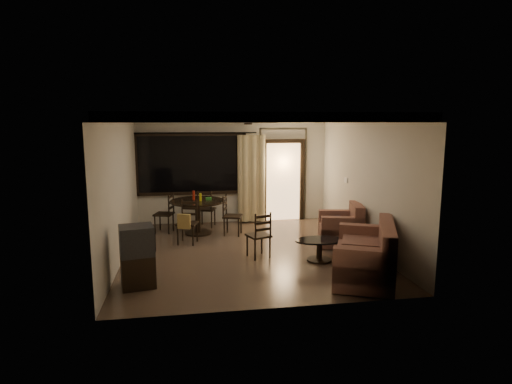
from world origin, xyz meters
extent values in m
plane|color=#7F6651|center=(0.00, 0.00, 0.00)|extent=(5.50, 5.50, 0.00)
plane|color=beige|center=(0.00, 2.75, 1.40)|extent=(5.00, 0.00, 5.00)
plane|color=beige|center=(0.00, -2.75, 1.40)|extent=(5.00, 0.00, 5.00)
plane|color=beige|center=(-2.50, 0.00, 1.40)|extent=(0.00, 5.50, 5.50)
plane|color=beige|center=(2.50, 0.00, 1.40)|extent=(0.00, 5.50, 5.50)
plane|color=white|center=(0.00, 0.00, 2.80)|extent=(5.50, 5.50, 0.00)
cube|color=black|center=(-1.10, 2.72, 1.57)|extent=(2.70, 0.04, 1.45)
cylinder|color=black|center=(-1.00, 2.63, 2.38)|extent=(3.20, 0.03, 0.03)
cube|color=#FFC684|center=(1.35, 2.71, 1.05)|extent=(0.91, 0.03, 2.08)
cube|color=white|center=(2.48, 1.05, 1.30)|extent=(0.02, 0.18, 0.12)
cylinder|color=black|center=(0.00, 0.00, 2.74)|extent=(0.03, 0.03, 0.12)
cylinder|color=black|center=(0.00, 0.00, 2.65)|extent=(0.16, 0.16, 0.08)
cylinder|color=black|center=(-0.98, 1.64, 0.79)|extent=(1.30, 1.30, 0.04)
cylinder|color=black|center=(-0.98, 1.64, 0.40)|extent=(0.13, 0.13, 0.76)
cylinder|color=black|center=(-0.98, 1.64, 0.02)|extent=(0.65, 0.65, 0.03)
cylinder|color=maroon|center=(-1.07, 1.72, 0.92)|extent=(0.06, 0.06, 0.22)
cylinder|color=gold|center=(-0.92, 1.56, 0.90)|extent=(0.06, 0.06, 0.18)
cube|color=#247924|center=(-0.72, 1.69, 0.83)|extent=(0.14, 0.10, 0.05)
cube|color=black|center=(-1.80, 1.89, 0.45)|extent=(0.53, 0.53, 0.04)
cube|color=black|center=(-0.17, 1.38, 0.45)|extent=(0.53, 0.53, 0.04)
cube|color=black|center=(-1.24, 0.82, 0.45)|extent=(0.53, 0.53, 0.04)
cube|color=#A29345|center=(-1.31, 0.60, 0.55)|extent=(0.29, 0.16, 0.32)
cube|color=black|center=(-0.75, 2.30, 0.45)|extent=(0.53, 0.53, 0.04)
cube|color=black|center=(-2.05, -1.57, 0.27)|extent=(0.61, 0.57, 0.54)
cube|color=black|center=(-2.05, -1.57, 0.78)|extent=(0.61, 0.57, 0.48)
cube|color=black|center=(-1.79, -1.52, 0.78)|extent=(0.09, 0.38, 0.33)
cube|color=#4E2724|center=(1.75, -1.79, 0.25)|extent=(1.58, 2.01, 0.45)
cube|color=#4E2724|center=(2.08, -1.94, 0.61)|extent=(0.92, 1.72, 0.72)
cube|color=#4E2724|center=(1.44, -2.52, 0.47)|extent=(0.95, 0.56, 0.56)
cube|color=#4E2724|center=(2.07, -1.07, 0.47)|extent=(0.95, 0.56, 0.56)
cube|color=#4E2724|center=(1.70, -1.77, 0.50)|extent=(1.24, 1.70, 0.13)
cube|color=#4E2724|center=(2.05, 0.17, 0.23)|extent=(1.07, 1.07, 0.42)
cube|color=#4E2724|center=(2.38, 0.09, 0.58)|extent=(0.41, 0.91, 0.68)
cube|color=#4E2724|center=(1.97, -0.18, 0.44)|extent=(0.91, 0.39, 0.52)
cube|color=#4E2724|center=(2.13, 0.51, 0.44)|extent=(0.91, 0.39, 0.52)
cube|color=#4E2724|center=(2.00, 0.18, 0.47)|extent=(0.77, 0.81, 0.13)
ellipsoid|color=navy|center=(2.00, 0.18, 0.58)|extent=(0.38, 0.31, 0.11)
ellipsoid|color=black|center=(1.28, -0.79, 0.41)|extent=(0.97, 0.58, 0.03)
cylinder|color=black|center=(1.28, -0.79, 0.20)|extent=(0.11, 0.11, 0.39)
cylinder|color=black|center=(1.28, -0.79, 0.02)|extent=(0.47, 0.47, 0.03)
cube|color=black|center=(0.15, -0.38, 0.44)|extent=(0.52, 0.52, 0.04)
camera|label=1|loc=(-1.22, -8.46, 2.68)|focal=30.00mm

